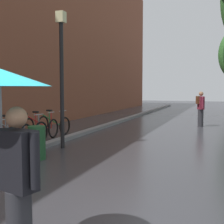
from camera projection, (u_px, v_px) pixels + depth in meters
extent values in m
cube|color=slate|center=(104.00, 126.00, 14.05)|extent=(0.30, 36.00, 0.12)
torus|color=black|center=(10.00, 139.00, 8.71)|extent=(0.07, 0.70, 0.70)
cylinder|color=slate|center=(8.00, 129.00, 8.72)|extent=(0.04, 0.04, 0.58)
cylinder|color=#9E9EA3|center=(8.00, 119.00, 8.70)|extent=(0.03, 0.46, 0.03)
torus|color=black|center=(26.00, 135.00, 9.55)|extent=(0.12, 0.70, 0.70)
cylinder|color=slate|center=(9.00, 128.00, 9.69)|extent=(0.88, 0.12, 0.43)
cylinder|color=slate|center=(6.00, 125.00, 9.71)|extent=(0.04, 0.04, 0.55)
cube|color=black|center=(5.00, 116.00, 9.68)|extent=(0.23, 0.12, 0.06)
cylinder|color=slate|center=(23.00, 125.00, 9.55)|extent=(0.04, 0.04, 0.58)
cylinder|color=#9E9EA3|center=(23.00, 116.00, 9.52)|extent=(0.07, 0.46, 0.03)
torus|color=black|center=(41.00, 132.00, 10.16)|extent=(0.14, 0.70, 0.70)
torus|color=black|center=(18.00, 130.00, 10.61)|extent=(0.14, 0.70, 0.70)
cylinder|color=slate|center=(27.00, 125.00, 10.41)|extent=(0.88, 0.13, 0.43)
cylinder|color=slate|center=(24.00, 123.00, 10.45)|extent=(0.04, 0.04, 0.55)
cube|color=black|center=(24.00, 114.00, 10.43)|extent=(0.23, 0.12, 0.06)
cylinder|color=slate|center=(39.00, 123.00, 10.17)|extent=(0.04, 0.04, 0.58)
cylinder|color=#9E9EA3|center=(39.00, 115.00, 10.15)|extent=(0.08, 0.46, 0.03)
torus|color=black|center=(53.00, 128.00, 11.05)|extent=(0.09, 0.70, 0.70)
torus|color=black|center=(29.00, 127.00, 11.36)|extent=(0.09, 0.70, 0.70)
cylinder|color=red|center=(38.00, 122.00, 11.22)|extent=(0.88, 0.07, 0.43)
cylinder|color=red|center=(36.00, 120.00, 11.25)|extent=(0.04, 0.04, 0.55)
cube|color=black|center=(36.00, 112.00, 11.22)|extent=(0.22, 0.11, 0.06)
cylinder|color=red|center=(51.00, 120.00, 11.06)|extent=(0.04, 0.04, 0.58)
cylinder|color=#9E9EA3|center=(51.00, 112.00, 11.03)|extent=(0.05, 0.46, 0.03)
torus|color=black|center=(65.00, 126.00, 11.76)|extent=(0.11, 0.70, 0.70)
torus|color=black|center=(43.00, 125.00, 12.18)|extent=(0.11, 0.70, 0.70)
cylinder|color=#1E7A38|center=(52.00, 120.00, 11.99)|extent=(0.88, 0.10, 0.43)
cylinder|color=#1E7A38|center=(49.00, 118.00, 12.03)|extent=(0.04, 0.04, 0.55)
cube|color=black|center=(49.00, 110.00, 12.01)|extent=(0.23, 0.12, 0.06)
cylinder|color=#1E7A38|center=(63.00, 118.00, 11.77)|extent=(0.04, 0.04, 0.58)
cylinder|color=#9E9EA3|center=(63.00, 111.00, 11.75)|extent=(0.06, 0.46, 0.03)
cube|color=black|center=(18.00, 160.00, 3.01)|extent=(0.44, 0.31, 0.60)
sphere|color=#9E7051|center=(17.00, 117.00, 2.97)|extent=(0.21, 0.21, 0.21)
cylinder|color=black|center=(2.00, 154.00, 3.14)|extent=(0.09, 0.09, 0.54)
cylinder|color=black|center=(35.00, 161.00, 2.86)|extent=(0.09, 0.09, 0.54)
cylinder|color=#9E9EA3|center=(2.00, 135.00, 3.16)|extent=(0.02, 0.02, 1.05)
cone|color=#1EB2C6|center=(0.00, 77.00, 3.11)|extent=(1.05, 1.05, 0.18)
cylinder|color=black|center=(62.00, 86.00, 9.08)|extent=(0.12, 0.12, 3.72)
cube|color=beige|center=(61.00, 17.00, 8.92)|extent=(0.24, 0.24, 0.32)
cylinder|color=#1E4C28|center=(37.00, 143.00, 7.77)|extent=(0.44, 0.44, 0.85)
cylinder|color=#2D2D33|center=(201.00, 118.00, 14.31)|extent=(0.26, 0.26, 0.81)
cube|color=maroon|center=(201.00, 103.00, 14.25)|extent=(0.35, 0.45, 0.61)
sphere|color=#9E7051|center=(201.00, 94.00, 14.22)|extent=(0.21, 0.21, 0.21)
cylinder|color=maroon|center=(199.00, 102.00, 14.50)|extent=(0.09, 0.09, 0.55)
cylinder|color=maroon|center=(203.00, 102.00, 14.00)|extent=(0.09, 0.09, 0.55)
cube|color=#592D19|center=(198.00, 100.00, 14.24)|extent=(0.23, 0.29, 0.36)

